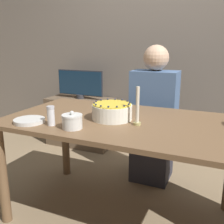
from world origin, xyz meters
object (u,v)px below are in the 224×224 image
candle (137,110)px  person_man_blue_shirt (153,123)px  cake (112,111)px  sugar_bowl (72,121)px  tv_monitor (80,84)px  sugar_shaker (51,116)px

candle → person_man_blue_shirt: person_man_blue_shirt is taller
candle → cake: bearing=164.1°
cake → candle: (0.20, -0.06, 0.04)m
sugar_bowl → tv_monitor: bearing=118.8°
person_man_blue_shirt → sugar_bowl: bearing=74.9°
sugar_bowl → sugar_shaker: size_ratio=1.01×
person_man_blue_shirt → candle: bearing=96.3°
candle → tv_monitor: size_ratio=0.41×
sugar_shaker → candle: 0.54m
cake → tv_monitor: 1.50m
tv_monitor → cake: bearing=-51.3°
sugar_shaker → person_man_blue_shirt: 1.07m
cake → candle: bearing=-15.9°
sugar_shaker → tv_monitor: (-0.64, 1.45, -0.03)m
candle → person_man_blue_shirt: (-0.08, 0.73, -0.30)m
candle → sugar_bowl: bearing=-146.5°
sugar_shaker → candle: size_ratio=0.51×
cake → sugar_shaker: (-0.29, -0.28, 0.01)m
sugar_bowl → sugar_shaker: sugar_shaker is taller
sugar_bowl → person_man_blue_shirt: size_ratio=0.10×
cake → candle: candle is taller
cake → person_man_blue_shirt: 0.73m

